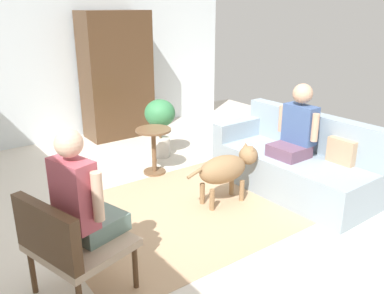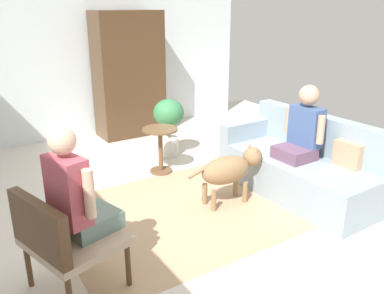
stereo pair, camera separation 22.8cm
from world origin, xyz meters
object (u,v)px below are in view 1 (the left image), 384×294
object	(u,v)px
dog	(227,168)
potted_plant	(160,121)
armchair	(67,241)
person_on_couch	(297,127)
round_end_table	(154,146)
person_on_armchair	(81,197)
armoire_cabinet	(117,75)
couch	(294,164)

from	to	relation	value
dog	potted_plant	size ratio (longest dim) A/B	1.11
armchair	person_on_couch	distance (m)	2.87
round_end_table	potted_plant	world-z (taller)	potted_plant
round_end_table	dog	world-z (taller)	dog
dog	armchair	bearing A→B (deg)	-164.64
person_on_armchair	potted_plant	world-z (taller)	person_on_armchair
dog	armoire_cabinet	distance (m)	3.03
dog	armoire_cabinet	world-z (taller)	armoire_cabinet
potted_plant	person_on_armchair	bearing A→B (deg)	-132.93
dog	potted_plant	distance (m)	1.68
armoire_cabinet	armchair	bearing A→B (deg)	-121.51
person_on_couch	potted_plant	distance (m)	2.04
couch	dog	xyz separation A→B (m)	(-0.88, 0.21, 0.09)
round_end_table	armoire_cabinet	distance (m)	1.93
person_on_armchair	armchair	bearing A→B (deg)	-164.14
person_on_couch	person_on_armchair	size ratio (longest dim) A/B	0.95
armoire_cabinet	couch	bearing A→B (deg)	-77.16
person_on_armchair	armoire_cabinet	size ratio (longest dim) A/B	0.43
person_on_armchair	round_end_table	distance (m)	2.38
armchair	round_end_table	distance (m)	2.48
person_on_couch	armchair	bearing A→B (deg)	-173.78
couch	armchair	world-z (taller)	couch
couch	person_on_armchair	world-z (taller)	person_on_armchair
armoire_cabinet	person_on_armchair	bearing A→B (deg)	-120.02
person_on_armchair	round_end_table	bearing A→B (deg)	46.20
person_on_armchair	potted_plant	bearing A→B (deg)	47.07
round_end_table	armoire_cabinet	xyz separation A→B (m)	(0.39, 1.79, 0.64)
potted_plant	dog	bearing A→B (deg)	-95.84
couch	armoire_cabinet	bearing A→B (deg)	102.84
round_end_table	potted_plant	bearing A→B (deg)	50.30
person_on_couch	person_on_armchair	bearing A→B (deg)	-174.32
person_on_couch	couch	bearing A→B (deg)	37.79
person_on_couch	potted_plant	bearing A→B (deg)	109.39
person_on_armchair	armoire_cabinet	xyz separation A→B (m)	(2.01, 3.48, 0.22)
couch	potted_plant	distance (m)	2.02
couch	armchair	distance (m)	2.91
person_on_armchair	dog	distance (m)	1.96
round_end_table	potted_plant	distance (m)	0.65
person_on_armchair	potted_plant	size ratio (longest dim) A/B	1.04
dog	person_on_couch	bearing A→B (deg)	-15.90
armoire_cabinet	round_end_table	bearing A→B (deg)	-102.25
person_on_couch	dog	bearing A→B (deg)	164.10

